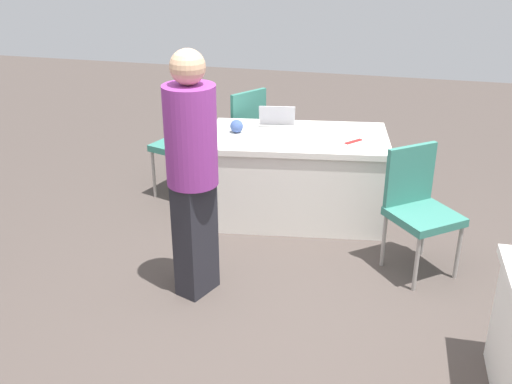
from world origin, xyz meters
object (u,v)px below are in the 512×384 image
object	(u,v)px
chair_tucked_right	(419,203)
laptop_silver	(277,127)
yarn_ball	(237,126)
person_presenter	(192,165)
scissors_red	(354,141)
chair_by_pillar	(240,129)
table_foreground	(297,176)
chair_near_front	(186,140)

from	to	relation	value
chair_tucked_right	laptop_silver	xyz separation A→B (m)	(1.22, -0.72, 0.26)
chair_tucked_right	yarn_ball	size ratio (longest dim) A/B	8.37
person_presenter	scissors_red	xyz separation A→B (m)	(-0.94, -1.29, -0.20)
chair_tucked_right	chair_by_pillar	xyz separation A→B (m)	(1.71, -1.32, 0.01)
chair_tucked_right	chair_by_pillar	bearing A→B (deg)	-77.00
table_foreground	person_presenter	bearing A→B (deg)	70.86
yarn_ball	scissors_red	bearing A→B (deg)	179.67
table_foreground	chair_tucked_right	size ratio (longest dim) A/B	1.72
table_foreground	laptop_silver	size ratio (longest dim) A/B	4.46
table_foreground	person_presenter	xyz separation A→B (m)	(0.47, 1.35, 0.58)
person_presenter	yarn_ball	world-z (taller)	person_presenter
table_foreground	chair_by_pillar	world-z (taller)	chair_by_pillar
chair_by_pillar	yarn_ball	distance (m)	0.77
yarn_ball	person_presenter	bearing A→B (deg)	92.71
person_presenter	yarn_ball	size ratio (longest dim) A/B	15.26
person_presenter	laptop_silver	xyz separation A→B (m)	(-0.27, -1.41, -0.16)
table_foreground	chair_by_pillar	size ratio (longest dim) A/B	1.70
laptop_silver	yarn_ball	xyz separation A→B (m)	(0.33, 0.11, 0.02)
chair_near_front	yarn_ball	distance (m)	0.64
scissors_red	yarn_ball	bearing A→B (deg)	-51.35
laptop_silver	chair_by_pillar	bearing A→B (deg)	-60.84
chair_tucked_right	laptop_silver	world-z (taller)	laptop_silver
chair_by_pillar	yarn_ball	world-z (taller)	chair_by_pillar
table_foreground	scissors_red	bearing A→B (deg)	173.00
chair_by_pillar	scissors_red	world-z (taller)	chair_by_pillar
scissors_red	table_foreground	bearing A→B (deg)	-58.02
table_foreground	chair_near_front	distance (m)	1.11
yarn_ball	chair_by_pillar	bearing A→B (deg)	-77.10
chair_near_front	person_presenter	distance (m)	1.68
table_foreground	laptop_silver	bearing A→B (deg)	-15.72
chair_tucked_right	laptop_silver	distance (m)	1.44
chair_near_front	scissors_red	bearing A→B (deg)	-80.04
table_foreground	chair_near_front	bearing A→B (deg)	-8.89
table_foreground	chair_by_pillar	xyz separation A→B (m)	(0.69, -0.66, 0.16)
chair_near_front	yarn_ball	bearing A→B (deg)	-93.69
scissors_red	laptop_silver	bearing A→B (deg)	-60.70
table_foreground	chair_tucked_right	distance (m)	1.22
chair_by_pillar	yarn_ball	size ratio (longest dim) A/B	8.45
person_presenter	laptop_silver	size ratio (longest dim) A/B	4.72
table_foreground	person_presenter	world-z (taller)	person_presenter
chair_near_front	chair_tucked_right	distance (m)	2.25
chair_by_pillar	laptop_silver	distance (m)	0.81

